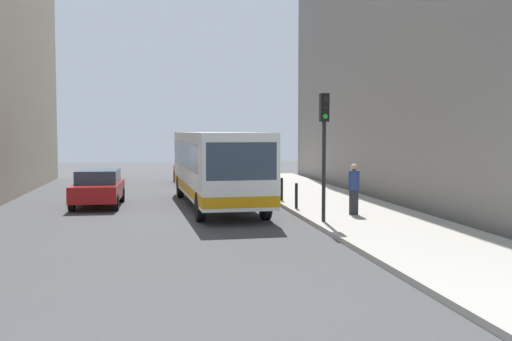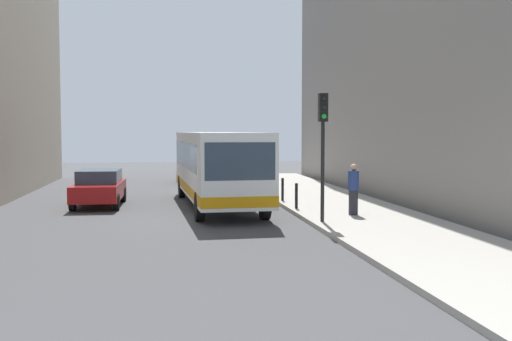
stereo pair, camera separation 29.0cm
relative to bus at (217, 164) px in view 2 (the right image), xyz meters
name	(u,v)px [view 2 (the right image)]	position (x,y,z in m)	size (l,w,h in m)	color
ground_plane	(206,218)	(-0.66, -3.18, -1.73)	(80.00, 80.00, 0.00)	#424244
sidewalk	(354,212)	(4.74, -3.18, -1.65)	(4.40, 40.00, 0.15)	#ADA89E
bus	(217,164)	(0.00, 0.00, 0.00)	(3.01, 11.12, 3.00)	white
car_beside_bus	(99,187)	(-4.73, 0.91, -0.94)	(1.95, 4.45, 1.48)	maroon
car_behind_bus	(194,170)	(-0.32, 11.73, -0.94)	(2.01, 4.47, 1.48)	maroon
traffic_light	(323,133)	(2.89, -5.73, 1.28)	(0.28, 0.33, 4.10)	black
bollard_near	(296,196)	(2.79, -2.29, -1.10)	(0.11, 0.11, 0.95)	black
bollard_mid	(283,189)	(2.79, 0.40, -1.10)	(0.11, 0.11, 0.95)	black
pedestrian_near_signal	(353,189)	(4.36, -4.32, -0.69)	(0.38, 0.38, 1.77)	#26262D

